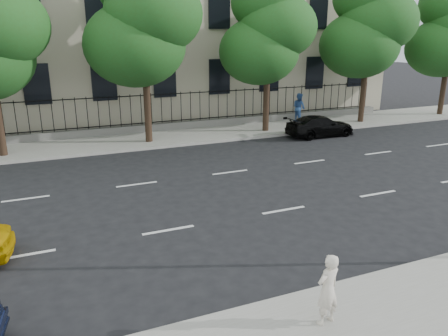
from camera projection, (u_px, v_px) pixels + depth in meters
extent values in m
plane|color=black|center=(328.00, 242.00, 12.44)|extent=(120.00, 120.00, 0.00)
cube|color=gray|center=(446.00, 321.00, 8.90)|extent=(60.00, 4.00, 0.15)
cube|color=gray|center=(181.00, 136.00, 24.73)|extent=(60.00, 4.00, 0.15)
cube|color=slate|center=(172.00, 126.00, 26.15)|extent=(30.00, 0.50, 0.40)
cube|color=black|center=(172.00, 121.00, 26.06)|extent=(28.80, 0.05, 0.05)
cube|color=black|center=(171.00, 94.00, 25.58)|extent=(28.80, 0.05, 0.05)
cylinder|color=#382619|center=(148.00, 110.00, 22.77)|extent=(0.36, 0.36, 3.32)
ellipsoid|color=#224F1A|center=(135.00, 45.00, 21.91)|extent=(5.13, 5.13, 4.21)
ellipsoid|color=#224F1A|center=(154.00, 14.00, 21.36)|extent=(4.86, 4.86, 4.00)
cylinder|color=#382619|center=(266.00, 104.00, 25.40)|extent=(0.36, 0.36, 3.08)
ellipsoid|color=#224F1A|center=(259.00, 51.00, 24.63)|extent=(4.56, 4.56, 3.74)
ellipsoid|color=#224F1A|center=(278.00, 27.00, 24.13)|extent=(4.32, 4.32, 3.55)
ellipsoid|color=#224F1A|center=(267.00, 2.00, 24.12)|extent=(4.08, 4.08, 3.36)
cylinder|color=#382619|center=(363.00, 97.00, 27.98)|extent=(0.36, 0.36, 3.22)
ellipsoid|color=#224F1A|center=(359.00, 45.00, 27.15)|extent=(4.94, 4.94, 4.06)
ellipsoid|color=#224F1A|center=(379.00, 21.00, 26.62)|extent=(4.68, 4.68, 3.85)
cylinder|color=#382619|center=(443.00, 93.00, 30.60)|extent=(0.36, 0.36, 3.01)
ellipsoid|color=#224F1A|center=(441.00, 48.00, 29.83)|extent=(4.75, 4.75, 3.90)
imported|color=black|center=(320.00, 126.00, 24.88)|extent=(4.10, 1.68, 1.19)
imported|color=beige|center=(328.00, 290.00, 8.52)|extent=(0.61, 0.47, 1.51)
imported|color=#305597|center=(299.00, 107.00, 28.17)|extent=(0.83, 0.99, 1.83)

